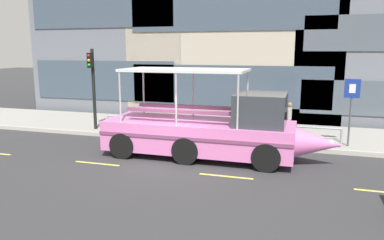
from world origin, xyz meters
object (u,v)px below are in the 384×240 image
Objects in this scene: traffic_light_pole at (93,81)px; pedestrian_near_bow at (289,116)px; parking_sign at (351,101)px; duck_tour_boat at (212,130)px; pedestrian_mid_left at (241,116)px.

traffic_light_pole reaches higher than pedestrian_near_bow.
parking_sign is at bearing 0.40° from traffic_light_pole.
traffic_light_pole reaches higher than parking_sign.
pedestrian_near_bow is (2.68, 3.80, 0.04)m from duck_tour_boat.
pedestrian_mid_left is (0.60, 2.92, 0.07)m from duck_tour_boat.
traffic_light_pole is at bearing 159.10° from duck_tour_boat.
parking_sign is 1.76× the size of pedestrian_near_bow.
traffic_light_pole is 2.47× the size of pedestrian_mid_left.
parking_sign is at bearing -25.42° from pedestrian_near_bow.
duck_tour_boat is at bearing -20.90° from traffic_light_pole.
duck_tour_boat is at bearing -101.59° from pedestrian_mid_left.
pedestrian_mid_left is at bearing 2.91° from traffic_light_pole.
traffic_light_pole is 1.43× the size of parking_sign.
pedestrian_near_bow is 2.25m from pedestrian_mid_left.
traffic_light_pole is 7.44m from pedestrian_mid_left.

